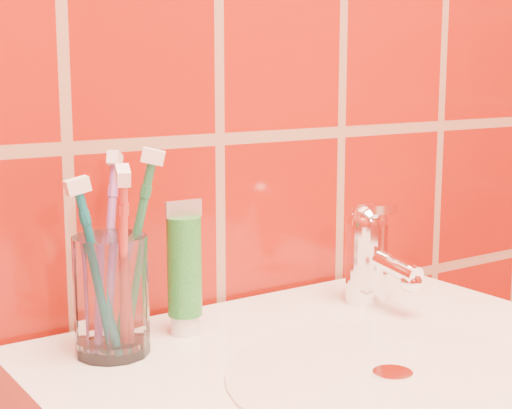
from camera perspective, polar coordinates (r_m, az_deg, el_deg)
glass_tumbler at (r=0.77m, az=-10.49°, el=-6.53°), size 0.09×0.09×0.12m
toothpaste_tube at (r=0.81m, az=-5.22°, el=-4.93°), size 0.04×0.04×0.14m
faucet at (r=0.92m, az=8.24°, el=-3.33°), size 0.05×0.11×0.12m
toothbrush_0 at (r=0.74m, az=-11.44°, el=-4.75°), size 0.06×0.06×0.18m
toothbrush_1 at (r=0.76m, az=-8.93°, el=-3.43°), size 0.11×0.10×0.21m
toothbrush_2 at (r=0.73m, az=-9.65°, el=-4.42°), size 0.08×0.13×0.21m
toothbrush_3 at (r=0.79m, az=-10.64°, el=-3.35°), size 0.14×0.15×0.21m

